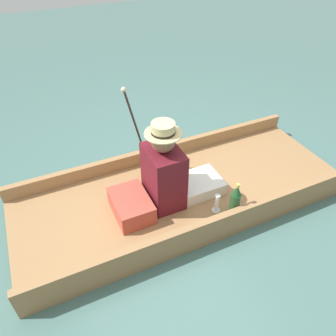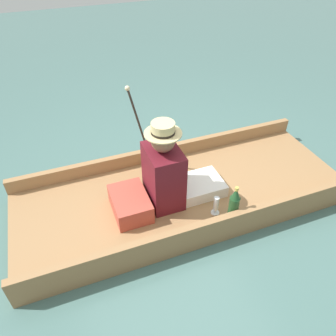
% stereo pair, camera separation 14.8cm
% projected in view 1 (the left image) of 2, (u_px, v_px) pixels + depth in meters
% --- Properties ---
extents(ground_plane, '(16.00, 16.00, 0.00)m').
position_uv_depth(ground_plane, '(182.00, 199.00, 3.09)').
color(ground_plane, '#476B66').
extents(punt_boat, '(1.13, 3.02, 0.27)m').
position_uv_depth(punt_boat, '(182.00, 193.00, 3.04)').
color(punt_boat, '#997047').
rests_on(punt_boat, ground_plane).
extents(seat_cushion, '(0.42, 0.29, 0.17)m').
position_uv_depth(seat_cushion, '(131.00, 205.00, 2.73)').
color(seat_cushion, '#B24738').
rests_on(seat_cushion, punt_boat).
extents(seated_person, '(0.37, 0.70, 0.79)m').
position_uv_depth(seated_person, '(171.00, 173.00, 2.75)').
color(seated_person, white).
rests_on(seated_person, punt_boat).
extents(teddy_bear, '(0.28, 0.17, 0.40)m').
position_uv_depth(teddy_bear, '(155.00, 161.00, 3.03)').
color(teddy_bear, tan).
rests_on(teddy_bear, punt_boat).
extents(wine_glass, '(0.07, 0.07, 0.18)m').
position_uv_depth(wine_glass, '(217.00, 202.00, 2.74)').
color(wine_glass, silver).
rests_on(wine_glass, punt_boat).
extents(walking_cane, '(0.04, 0.22, 0.88)m').
position_uv_depth(walking_cane, '(135.00, 124.00, 2.93)').
color(walking_cane, '#2D2823').
rests_on(walking_cane, punt_boat).
extents(champagne_bottle, '(0.09, 0.09, 0.34)m').
position_uv_depth(champagne_bottle, '(235.00, 201.00, 2.67)').
color(champagne_bottle, '#1E4723').
rests_on(champagne_bottle, punt_boat).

